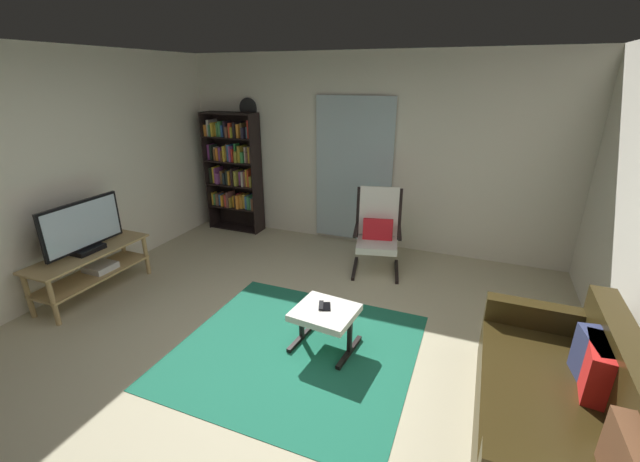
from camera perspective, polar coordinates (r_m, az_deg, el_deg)
The scene contains 14 objects.
ground_plane at distance 3.69m, azimuth -7.40°, elevation -17.55°, with size 7.02×7.02×0.00m, color #C2B895.
wall_back at distance 5.67m, azimuth 6.57°, elevation 10.85°, with size 5.60×0.06×2.60m, color silver.
wall_left at distance 4.97m, azimuth -36.69°, elevation 5.38°, with size 0.06×6.00×2.60m, color silver.
glass_door_panel at distance 5.70m, azimuth 4.70°, elevation 8.40°, with size 1.10×0.01×2.00m, color silver.
area_rug at distance 3.77m, azimuth -3.43°, elevation -16.30°, with size 2.04×1.93×0.01m, color #1E6E52.
tv_stand at distance 5.12m, azimuth -29.37°, elevation -4.23°, with size 0.46×1.30×0.51m.
television at distance 4.96m, azimuth -30.39°, elevation 0.31°, with size 0.20×0.92×0.56m.
bookshelf_near_tv at distance 6.39m, azimuth -12.10°, elevation 8.59°, with size 0.85×0.30×1.80m.
leather_sofa at distance 3.21m, azimuth 31.07°, elevation -20.73°, with size 0.87×1.71×0.81m.
lounge_armchair at distance 5.02m, azimuth 8.15°, elevation 0.38°, with size 0.69×0.76×1.02m.
ottoman at distance 3.63m, azimuth 0.71°, elevation -11.91°, with size 0.57×0.53×0.38m.
tv_remote at distance 3.63m, azimuth 0.15°, elevation -10.45°, with size 0.04×0.14×0.02m, color black.
cell_phone at distance 3.62m, azimuth 0.91°, elevation -10.58°, with size 0.07×0.14×0.01m, color black.
wall_clock at distance 6.25m, azimuth -10.06°, elevation 16.70°, with size 0.29×0.03×0.29m.
Camera 1 is at (1.49, -2.48, 2.29)m, focal length 22.71 mm.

